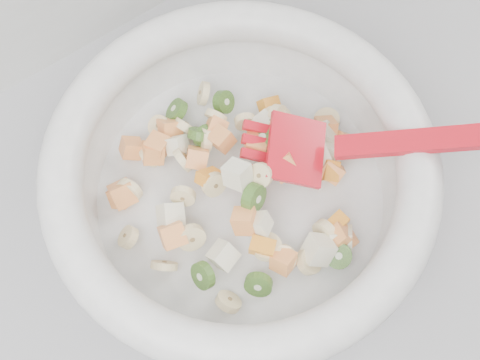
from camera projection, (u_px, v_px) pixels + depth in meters
counter at (192, 345)px, 1.00m from camera, size 2.00×0.60×0.90m
mixing_bowl at (241, 176)px, 0.57m from camera, size 0.44×0.37×0.15m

